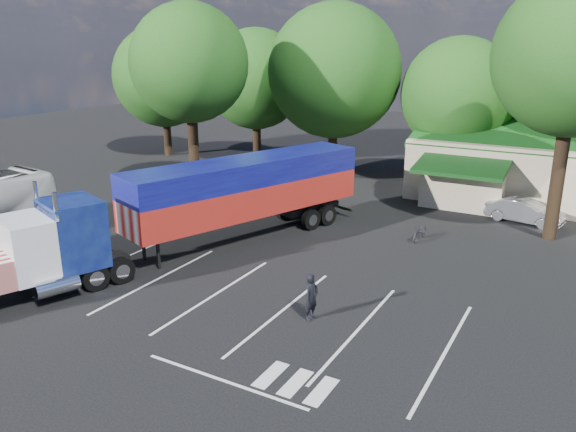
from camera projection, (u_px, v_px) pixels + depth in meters
The scene contains 11 objects.
ground at pixel (286, 250), 28.56m from camera, with size 120.00×120.00×0.00m, color black.
tree_row_a at pixel (164, 77), 50.46m from camera, with size 9.00×9.00×11.68m.
tree_row_b at pixel (256, 79), 47.34m from camera, with size 8.40×8.40×11.35m.
tree_row_c at pixel (334, 71), 42.00m from camera, with size 10.00×10.00×13.05m.
tree_row_d at pixel (458, 95), 39.30m from camera, with size 8.00×8.00×10.60m.
tree_near_left at pixel (189, 64), 35.85m from camera, with size 7.60×7.60×12.65m.
tree_near_right at pixel (575, 56), 27.45m from camera, with size 8.00×8.00×13.50m.
semi_truck at pixel (201, 202), 27.76m from camera, with size 9.92×21.29×4.55m.
woman at pixel (311, 297), 21.18m from camera, with size 0.67×0.44×1.85m, color black.
bicycle at pixel (420, 232), 29.84m from camera, with size 0.62×1.77×0.93m, color black.
silver_sedan at pixel (525, 211), 32.70m from camera, with size 1.49×4.29×1.41m, color #9E9FA5.
Camera 1 is at (13.19, -23.28, 10.13)m, focal length 35.00 mm.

